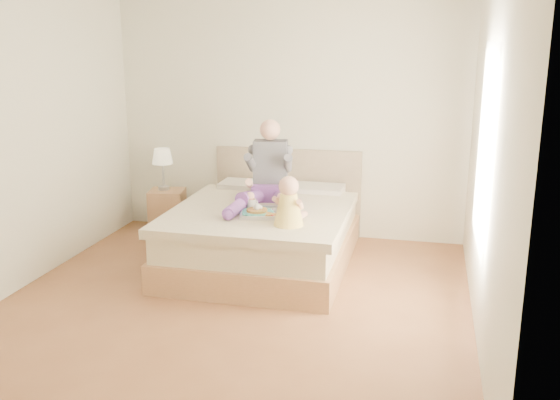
% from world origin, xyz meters
% --- Properties ---
extents(room, '(4.02, 4.22, 2.71)m').
position_xyz_m(room, '(0.08, 0.01, 1.51)').
color(room, brown).
rests_on(room, ground).
extents(bed, '(1.70, 2.18, 1.00)m').
position_xyz_m(bed, '(0.00, 1.08, 0.32)').
color(bed, '#9F714A').
rests_on(bed, ground).
extents(nightstand, '(0.46, 0.42, 0.49)m').
position_xyz_m(nightstand, '(-1.41, 1.85, 0.24)').
color(nightstand, '#9F714A').
rests_on(nightstand, ground).
extents(lamp, '(0.24, 0.24, 0.49)m').
position_xyz_m(lamp, '(-1.45, 1.86, 0.86)').
color(lamp, silver).
rests_on(lamp, nightstand).
extents(adult, '(0.71, 1.07, 0.85)m').
position_xyz_m(adult, '(0.02, 1.13, 0.86)').
color(adult, '#6A398F').
rests_on(adult, bed).
extents(tray, '(0.58, 0.49, 0.14)m').
position_xyz_m(tray, '(0.12, 0.71, 0.64)').
color(tray, silver).
rests_on(tray, bed).
extents(baby, '(0.29, 0.40, 0.45)m').
position_xyz_m(baby, '(0.39, 0.42, 0.79)').
color(baby, '#FFD450').
rests_on(baby, bed).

